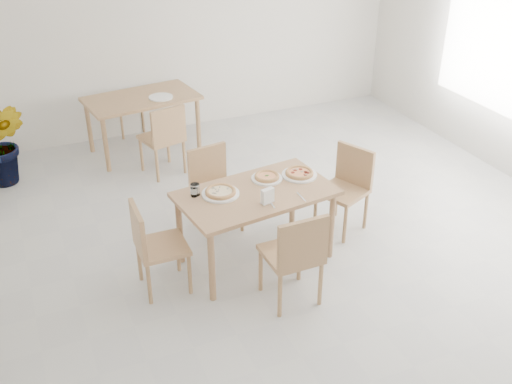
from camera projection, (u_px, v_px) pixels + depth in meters
name	position (u px, v px, depth m)	size (l,w,h in m)	color
main_table	(256.00, 200.00, 5.54)	(1.51, 0.98, 0.75)	tan
chair_south	(296.00, 253.00, 5.02)	(0.46, 0.46, 0.92)	tan
chair_north	(213.00, 183.00, 6.16)	(0.49, 0.49, 0.87)	tan
chair_west	(153.00, 243.00, 5.21)	(0.43, 0.43, 0.86)	tan
chair_east	(347.00, 183.00, 6.14)	(0.58, 0.58, 0.88)	tan
plate_margherita	(267.00, 178.00, 5.70)	(0.30, 0.30, 0.02)	white
plate_mushroom	(221.00, 194.00, 5.45)	(0.35, 0.35, 0.02)	white
plate_pepperoni	(299.00, 175.00, 5.77)	(0.34, 0.34, 0.02)	white
pizza_margherita	(267.00, 176.00, 5.69)	(0.31, 0.31, 0.03)	#E5B36C
pizza_mushroom	(220.00, 191.00, 5.43)	(0.30, 0.30, 0.03)	#E5B36C
pizza_pepperoni	(299.00, 173.00, 5.76)	(0.35, 0.35, 0.03)	#E5B36C
tumbler_a	(195.00, 189.00, 5.42)	(0.08, 0.08, 0.11)	white
tumbler_b	(194.00, 192.00, 5.41)	(0.06, 0.06, 0.08)	white
napkin_holder	(268.00, 196.00, 5.28)	(0.14, 0.10, 0.15)	silver
fork_a	(272.00, 204.00, 5.30)	(0.01, 0.18, 0.01)	silver
fork_b	(301.00, 197.00, 5.41)	(0.01, 0.18, 0.01)	silver
second_table	(142.00, 103.00, 7.70)	(1.49, 0.98, 0.75)	tan
chair_back_s	(165.00, 135.00, 7.16)	(0.55, 0.55, 0.90)	tan
chair_back_n	(121.00, 99.00, 8.36)	(0.51, 0.51, 0.81)	tan
plate_empty	(161.00, 97.00, 7.62)	(0.30, 0.30, 0.02)	white
potted_plant	(3.00, 144.00, 6.97)	(0.56, 0.45, 1.02)	#28691F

